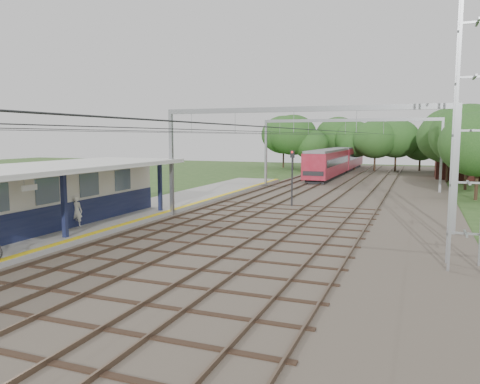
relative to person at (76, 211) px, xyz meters
The scene contains 14 objects.
ground 11.12m from the person, 49.27° to the right, with size 160.00×160.00×0.00m, color #2D4C1E.
ballast_bed 24.38m from the person, 62.59° to the left, with size 18.00×90.00×0.10m, color #473D33.
platform 5.72m from the person, 92.91° to the left, with size 5.00×52.00×0.35m, color gray.
yellow_stripe 6.02m from the person, 70.74° to the left, with size 0.45×52.00×0.01m, color yellow.
station_building 2.32m from the person, 140.34° to the right, with size 3.41×18.00×3.40m.
canopy 3.45m from the person, 103.16° to the right, with size 6.40×20.00×3.44m.
rail_tracks 23.33m from the person, 68.05° to the left, with size 11.80×88.00×0.15m.
catenary_system 20.41m from the person, 57.90° to the left, with size 17.22×88.00×7.00m.
lattice_pylon 19.81m from the person, ahead, with size 1.30×1.30×12.00m.
tree_band 50.12m from the person, 77.22° to the left, with size 31.72×30.88×8.82m.
house_far 49.46m from the person, 61.98° to the left, with size 8.00×6.12×8.66m.
person is the anchor object (origin of this frame).
train 46.65m from the person, 81.72° to the left, with size 2.71×33.77×3.58m.
signal_post 16.00m from the person, 57.49° to the left, with size 0.30×0.27×4.23m.
Camera 1 is at (10.24, -11.93, 5.28)m, focal length 35.00 mm.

